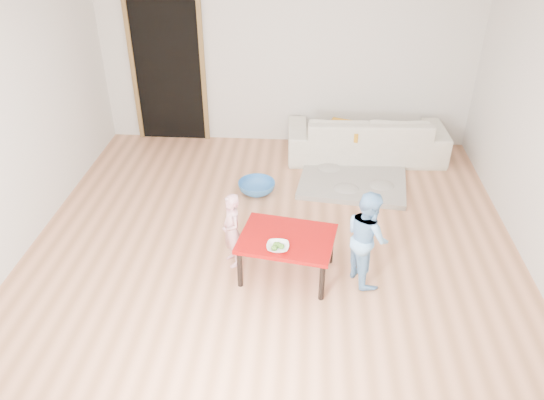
# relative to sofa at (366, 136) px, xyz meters

# --- Properties ---
(floor) EXTENTS (5.00, 5.00, 0.01)m
(floor) POSITION_rel_sofa_xyz_m (-1.09, -2.05, -0.30)
(floor) COLOR #A76D47
(floor) RESTS_ON ground
(back_wall) EXTENTS (5.00, 0.02, 2.60)m
(back_wall) POSITION_rel_sofa_xyz_m (-1.09, 0.45, 1.00)
(back_wall) COLOR silver
(back_wall) RESTS_ON floor
(left_wall) EXTENTS (0.02, 5.00, 2.60)m
(left_wall) POSITION_rel_sofa_xyz_m (-3.59, -2.05, 1.00)
(left_wall) COLOR silver
(left_wall) RESTS_ON floor
(doorway) EXTENTS (1.02, 0.08, 2.11)m
(doorway) POSITION_rel_sofa_xyz_m (-2.69, 0.43, 0.72)
(doorway) COLOR brown
(doorway) RESTS_ON back_wall
(sofa) EXTENTS (2.09, 0.90, 0.60)m
(sofa) POSITION_rel_sofa_xyz_m (0.00, 0.00, 0.00)
(sofa) COLOR beige
(sofa) RESTS_ON floor
(cushion) EXTENTS (0.56, 0.52, 0.12)m
(cushion) POSITION_rel_sofa_xyz_m (-0.30, -0.17, 0.15)
(cushion) COLOR orange
(cushion) RESTS_ON sofa
(red_table) EXTENTS (0.96, 0.78, 0.43)m
(red_table) POSITION_rel_sofa_xyz_m (-0.93, -2.53, -0.09)
(red_table) COLOR #900807
(red_table) RESTS_ON floor
(bowl) EXTENTS (0.20, 0.20, 0.05)m
(bowl) POSITION_rel_sofa_xyz_m (-1.01, -2.72, 0.15)
(bowl) COLOR white
(bowl) RESTS_ON red_table
(broccoli) EXTENTS (0.12, 0.12, 0.06)m
(broccoli) POSITION_rel_sofa_xyz_m (-1.01, -2.72, 0.16)
(broccoli) COLOR #2D5919
(broccoli) RESTS_ON red_table
(child_pink) EXTENTS (0.30, 0.33, 0.77)m
(child_pink) POSITION_rel_sofa_xyz_m (-1.47, -2.40, 0.08)
(child_pink) COLOR #D7626E
(child_pink) RESTS_ON floor
(child_blue) EXTENTS (0.50, 0.56, 0.94)m
(child_blue) POSITION_rel_sofa_xyz_m (-0.21, -2.54, 0.17)
(child_blue) COLOR #68B7F1
(child_blue) RESTS_ON floor
(basin) EXTENTS (0.44, 0.44, 0.14)m
(basin) POSITION_rel_sofa_xyz_m (-1.36, -1.05, -0.23)
(basin) COLOR #3273BD
(basin) RESTS_ON floor
(blanket) EXTENTS (1.40, 1.21, 0.06)m
(blanket) POSITION_rel_sofa_xyz_m (-0.20, -0.73, -0.27)
(blanket) COLOR gray
(blanket) RESTS_ON floor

